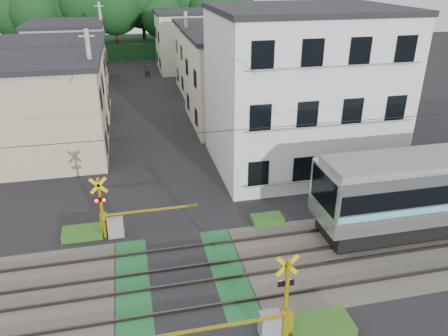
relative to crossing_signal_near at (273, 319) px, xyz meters
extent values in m
plane|color=black|center=(-2.59, 3.65, -0.71)|extent=(120.00, 120.00, 0.00)
cube|color=#47423A|center=(-2.59, 3.65, -0.71)|extent=(120.00, 6.00, 0.00)
cube|color=black|center=(-2.59, 3.65, -0.71)|extent=(5.20, 120.00, 0.00)
cube|color=#145126|center=(-4.49, 3.65, -0.70)|extent=(1.30, 6.00, 0.00)
cube|color=#145126|center=(-0.69, 3.65, -0.70)|extent=(1.30, 6.00, 0.00)
cube|color=#3F3833|center=(-2.59, 1.75, -0.64)|extent=(120.00, 0.08, 0.14)
cube|color=#3F3833|center=(-2.59, 3.15, -0.64)|extent=(120.00, 0.08, 0.14)
cube|color=#3F3833|center=(-2.59, 4.15, -0.64)|extent=(120.00, 0.08, 0.14)
cube|color=#3F3833|center=(-2.59, 5.55, -0.64)|extent=(120.00, 0.08, 0.14)
cube|color=black|center=(6.46, 4.85, -0.41)|extent=(2.38, 2.19, 0.60)
cube|color=black|center=(3.83, 4.85, 1.86)|extent=(0.10, 2.39, 1.55)
cylinder|color=yellow|center=(0.41, 0.05, 0.79)|extent=(0.14, 0.14, 3.00)
cube|color=yellow|center=(0.41, 0.15, 1.99)|extent=(0.77, 0.05, 0.77)
cube|color=yellow|center=(0.41, 0.15, 1.99)|extent=(0.77, 0.05, 0.77)
cube|color=black|center=(0.41, 0.15, 1.29)|extent=(0.55, 0.05, 0.20)
sphere|color=#FF0C07|center=(0.25, 0.21, 1.29)|extent=(0.16, 0.16, 0.16)
sphere|color=#FF0C07|center=(0.57, 0.21, 1.29)|extent=(0.16, 0.16, 0.16)
cube|color=gray|center=(-0.09, 0.05, -0.26)|extent=(0.70, 0.50, 0.90)
cube|color=yellow|center=(0.41, -0.20, -0.16)|extent=(0.30, 0.30, 1.10)
cube|color=yellow|center=(-1.84, -0.20, 0.29)|extent=(4.20, 0.08, 0.08)
cylinder|color=yellow|center=(-5.59, 7.25, 0.79)|extent=(0.14, 0.14, 3.00)
cube|color=yellow|center=(-5.59, 7.15, 1.99)|extent=(0.77, 0.05, 0.77)
cube|color=yellow|center=(-5.59, 7.15, 1.99)|extent=(0.77, 0.05, 0.77)
cube|color=black|center=(-5.59, 7.15, 1.29)|extent=(0.55, 0.05, 0.20)
sphere|color=#FF0C07|center=(-5.75, 7.09, 1.29)|extent=(0.16, 0.16, 0.16)
sphere|color=#FF0C07|center=(-5.43, 7.09, 1.29)|extent=(0.16, 0.16, 0.16)
cube|color=gray|center=(-5.09, 7.25, -0.26)|extent=(0.70, 0.50, 0.90)
cube|color=yellow|center=(-5.59, 7.50, -0.16)|extent=(0.30, 0.30, 1.10)
cube|color=yellow|center=(-3.34, 7.50, 0.29)|extent=(4.20, 0.08, 0.08)
cube|color=silver|center=(5.91, 13.15, 3.79)|extent=(10.00, 8.00, 9.00)
cube|color=black|center=(5.91, 13.15, 8.44)|extent=(10.20, 8.16, 0.30)
cube|color=black|center=(2.21, 9.12, 0.79)|extent=(1.10, 0.06, 1.40)
cube|color=black|center=(4.66, 9.12, 0.79)|extent=(1.10, 0.06, 1.40)
cube|color=black|center=(7.11, 9.12, 0.79)|extent=(1.10, 0.06, 1.40)
cube|color=black|center=(9.56, 9.12, 0.79)|extent=(1.10, 0.06, 1.40)
cube|color=gray|center=(5.91, 8.90, 0.19)|extent=(9.00, 0.06, 0.08)
cube|color=black|center=(2.21, 9.12, 3.79)|extent=(1.10, 0.06, 1.40)
cube|color=black|center=(4.66, 9.12, 3.79)|extent=(1.10, 0.06, 1.40)
cube|color=black|center=(7.11, 9.12, 3.79)|extent=(1.10, 0.06, 1.40)
cube|color=black|center=(9.56, 9.12, 3.79)|extent=(1.10, 0.06, 1.40)
cube|color=gray|center=(5.91, 8.90, 3.19)|extent=(9.00, 0.06, 0.08)
cube|color=black|center=(2.21, 9.12, 6.79)|extent=(1.10, 0.06, 1.40)
cube|color=black|center=(4.66, 9.12, 6.79)|extent=(1.10, 0.06, 1.40)
cube|color=black|center=(7.11, 9.12, 6.79)|extent=(1.10, 0.06, 1.40)
cube|color=black|center=(9.56, 9.12, 6.79)|extent=(1.10, 0.06, 1.40)
cube|color=gray|center=(5.91, 8.90, 6.19)|extent=(9.00, 0.06, 0.08)
cube|color=tan|center=(-9.09, 17.65, 2.29)|extent=(7.00, 7.00, 6.00)
cube|color=black|center=(-9.09, 17.65, 5.44)|extent=(7.35, 7.35, 0.30)
cube|color=black|center=(-5.56, 15.90, 0.59)|extent=(0.06, 1.00, 1.20)
cube|color=black|center=(-5.56, 19.40, 0.59)|extent=(0.06, 1.00, 1.20)
cube|color=black|center=(-5.56, 15.90, 3.39)|extent=(0.06, 1.00, 1.20)
cube|color=black|center=(-5.56, 19.40, 3.39)|extent=(0.06, 1.00, 1.20)
cube|color=beige|center=(4.21, 21.65, 2.54)|extent=(7.00, 8.00, 6.50)
cube|color=black|center=(4.21, 21.65, 5.94)|extent=(7.35, 8.40, 0.30)
cube|color=black|center=(0.68, 19.65, 0.59)|extent=(0.06, 1.00, 1.20)
cube|color=black|center=(0.68, 23.65, 0.59)|extent=(0.06, 1.00, 1.20)
cube|color=black|center=(0.68, 19.65, 3.39)|extent=(0.06, 1.00, 1.20)
cube|color=black|center=(0.68, 23.65, 3.39)|extent=(0.06, 1.00, 1.20)
cube|color=tan|center=(-9.59, 26.65, 2.19)|extent=(8.00, 7.00, 5.80)
cube|color=black|center=(-9.59, 26.65, 5.24)|extent=(8.40, 7.35, 0.30)
cube|color=black|center=(-5.56, 24.90, 0.59)|extent=(0.06, 1.00, 1.20)
cube|color=black|center=(-5.56, 28.40, 0.59)|extent=(0.06, 1.00, 1.20)
cube|color=black|center=(-5.56, 24.90, 3.39)|extent=(0.06, 1.00, 1.20)
cube|color=black|center=(-5.56, 28.40, 3.39)|extent=(0.06, 1.00, 1.20)
cube|color=beige|center=(4.61, 31.65, 2.39)|extent=(7.00, 7.00, 6.20)
cube|color=black|center=(4.61, 31.65, 5.64)|extent=(7.35, 7.35, 0.30)
cube|color=black|center=(1.08, 29.90, 0.59)|extent=(0.06, 1.00, 1.20)
cube|color=black|center=(1.08, 33.40, 0.59)|extent=(0.06, 1.00, 1.20)
cube|color=black|center=(1.08, 29.90, 3.39)|extent=(0.06, 1.00, 1.20)
cube|color=black|center=(1.08, 33.40, 3.39)|extent=(0.06, 1.00, 1.20)
cube|color=#A6A9AC|center=(-9.39, 36.65, 2.29)|extent=(7.00, 8.00, 6.00)
cube|color=black|center=(-9.39, 36.65, 5.44)|extent=(7.35, 8.40, 0.30)
cube|color=black|center=(-5.86, 34.65, 0.59)|extent=(0.06, 1.00, 1.20)
cube|color=black|center=(-5.86, 38.65, 0.59)|extent=(0.06, 1.00, 1.20)
cube|color=black|center=(-5.86, 34.65, 3.39)|extent=(0.06, 1.00, 1.20)
cube|color=black|center=(-5.86, 38.65, 3.39)|extent=(0.06, 1.00, 1.20)
cube|color=beige|center=(3.91, 41.65, 2.49)|extent=(8.00, 7.00, 6.40)
cube|color=black|center=(3.91, 41.65, 5.84)|extent=(8.40, 7.35, 0.30)
cube|color=black|center=(-0.12, 39.90, 0.59)|extent=(0.06, 1.00, 1.20)
cube|color=black|center=(-0.12, 43.40, 0.59)|extent=(0.06, 1.00, 1.20)
cube|color=black|center=(-0.12, 39.90, 3.39)|extent=(0.06, 1.00, 1.20)
cube|color=black|center=(-0.12, 43.40, 3.39)|extent=(0.06, 1.00, 1.20)
cube|color=#123816|center=(-2.59, 53.65, 0.29)|extent=(40.00, 10.00, 2.00)
cylinder|color=#332114|center=(-17.33, 53.40, 1.35)|extent=(0.50, 0.50, 4.12)
sphere|color=#123816|center=(-17.33, 53.40, 4.65)|extent=(5.77, 5.77, 5.77)
cylinder|color=#332114|center=(-14.14, 50.87, 1.55)|extent=(0.50, 0.50, 4.53)
sphere|color=#123816|center=(-14.14, 50.87, 5.17)|extent=(6.34, 6.34, 6.34)
cylinder|color=#332114|center=(-10.13, 52.26, 1.74)|extent=(0.50, 0.50, 4.90)
sphere|color=#123816|center=(-10.13, 52.26, 5.66)|extent=(6.86, 6.86, 6.86)
cylinder|color=#332114|center=(-7.74, 50.53, 2.01)|extent=(0.50, 0.50, 5.44)
sphere|color=#123816|center=(-7.74, 50.53, 6.36)|extent=(7.62, 7.62, 7.62)
cylinder|color=#332114|center=(-4.70, 50.77, 1.74)|extent=(0.50, 0.50, 4.90)
sphere|color=#123816|center=(-4.70, 50.77, 5.66)|extent=(6.87, 6.87, 6.87)
cylinder|color=#332114|center=(-1.03, 52.99, 2.12)|extent=(0.50, 0.50, 5.66)
cylinder|color=#332114|center=(1.29, 50.24, 1.31)|extent=(0.50, 0.50, 4.04)
sphere|color=#123816|center=(1.29, 50.24, 4.54)|extent=(5.65, 5.65, 5.65)
cylinder|color=#332114|center=(5.49, 53.36, 1.71)|extent=(0.50, 0.50, 4.84)
sphere|color=#123816|center=(5.49, 53.36, 5.59)|extent=(6.78, 6.78, 6.78)
cylinder|color=#332114|center=(8.01, 50.16, 1.56)|extent=(0.50, 0.50, 4.54)
sphere|color=#123816|center=(8.01, 50.16, 5.19)|extent=(6.35, 6.35, 6.35)
cylinder|color=#332114|center=(11.86, 53.00, 1.40)|extent=(0.50, 0.50, 4.23)
sphere|color=#123816|center=(11.86, 53.00, 4.79)|extent=(5.92, 5.92, 5.92)
cube|color=black|center=(3.41, 4.85, 4.89)|extent=(60.00, 0.02, 0.02)
cylinder|color=#A5A5A0|center=(-5.99, 16.65, 3.29)|extent=(0.26, 0.26, 8.00)
cube|color=#A5A5A0|center=(-5.99, 16.65, 6.89)|extent=(0.90, 0.08, 0.08)
cylinder|color=#A5A5A0|center=(1.01, 25.65, 3.29)|extent=(0.26, 0.26, 8.00)
cube|color=#A5A5A0|center=(1.01, 25.65, 6.89)|extent=(0.90, 0.08, 0.08)
cylinder|color=#A5A5A0|center=(-5.99, 37.65, 3.29)|extent=(0.26, 0.26, 8.00)
cube|color=#A5A5A0|center=(-5.99, 37.65, 6.89)|extent=(0.90, 0.08, 0.08)
cube|color=black|center=(-5.99, 27.15, 6.69)|extent=(0.02, 42.00, 0.02)
cube|color=black|center=(1.01, 27.15, 6.69)|extent=(0.02, 42.00, 0.02)
imported|color=#2A2F35|center=(-1.70, 38.28, 0.22)|extent=(0.72, 0.51, 1.86)
cube|color=#2D5E1E|center=(1.61, -0.15, -0.51)|extent=(2.20, 1.20, 0.40)
cube|color=#2D5E1E|center=(-6.59, 7.55, -0.53)|extent=(1.80, 1.00, 0.36)
cube|color=#2D5E1E|center=(2.01, 6.85, -0.56)|extent=(1.50, 0.90, 0.30)
camera|label=1|loc=(-3.98, -10.27, 10.55)|focal=35.00mm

